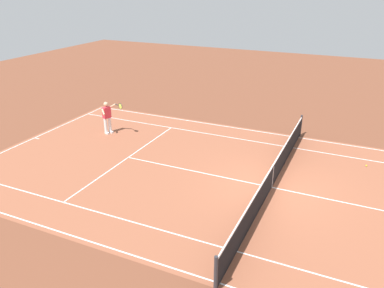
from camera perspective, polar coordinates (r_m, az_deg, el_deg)
ground_plane at (r=14.89m, az=11.70°, el=-6.31°), size 60.00×60.00×0.00m
court_slab at (r=14.89m, az=11.70°, el=-6.30°), size 24.20×11.40×0.00m
court_line_markings at (r=14.89m, az=11.70°, el=-6.29°), size 23.85×11.05×0.01m
tennis_net at (r=14.66m, az=11.85°, el=-4.63°), size 0.10×11.70×1.08m
tennis_player_near at (r=19.82m, az=-12.42°, el=4.10°), size 1.18×0.74×1.70m
tennis_ball at (r=17.73m, az=24.43°, el=-2.94°), size 0.07×0.07×0.07m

